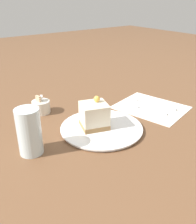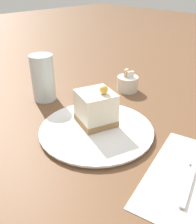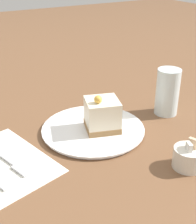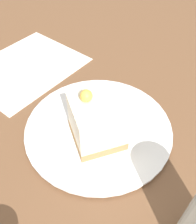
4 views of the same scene
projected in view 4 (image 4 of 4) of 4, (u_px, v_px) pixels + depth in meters
The scene contains 6 objects.
ground_plane at pixel (81, 123), 0.47m from camera, with size 4.00×4.00×0.00m, color brown.
plate at pixel (98, 128), 0.45m from camera, with size 0.26×0.26×0.01m.
cake_slice at pixel (96, 122), 0.40m from camera, with size 0.10×0.10×0.10m.
napkin at pixel (25, 67), 0.59m from camera, with size 0.26×0.29×0.00m.
fork at pixel (28, 73), 0.56m from camera, with size 0.06×0.16×0.00m.
knife at pixel (23, 58), 0.61m from camera, with size 0.06×0.17×0.00m.
Camera 4 is at (-0.26, 0.16, 0.35)m, focal length 40.00 mm.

